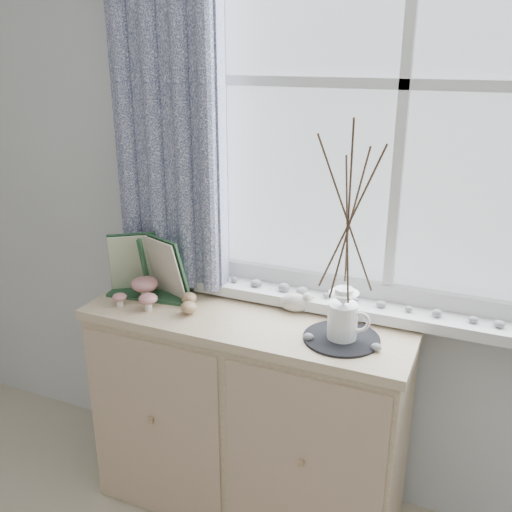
# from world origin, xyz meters

# --- Properties ---
(sideboard) EXTENTS (1.20, 0.45, 0.85)m
(sideboard) POSITION_xyz_m (-0.15, 1.75, 0.43)
(sideboard) COLOR beige
(sideboard) RESTS_ON ground
(botanical_book) EXTENTS (0.39, 0.18, 0.26)m
(botanical_book) POSITION_xyz_m (-0.57, 1.72, 0.98)
(botanical_book) COLOR #204328
(botanical_book) RESTS_ON sideboard
(toadstool_cluster) EXTENTS (0.18, 0.16, 0.10)m
(toadstool_cluster) POSITION_xyz_m (-0.56, 1.69, 0.91)
(toadstool_cluster) COLOR white
(toadstool_cluster) RESTS_ON sideboard
(wooden_eggs) EXTENTS (0.10, 0.11, 0.07)m
(wooden_eggs) POSITION_xyz_m (-0.37, 1.71, 0.88)
(wooden_eggs) COLOR #A2845A
(wooden_eggs) RESTS_ON sideboard
(songbird_figurine) EXTENTS (0.16, 0.10, 0.08)m
(songbird_figurine) POSITION_xyz_m (-0.01, 1.85, 0.89)
(songbird_figurine) COLOR silver
(songbird_figurine) RESTS_ON sideboard
(crocheted_doily) EXTENTS (0.25, 0.25, 0.01)m
(crocheted_doily) POSITION_xyz_m (0.21, 1.71, 0.85)
(crocheted_doily) COLOR black
(crocheted_doily) RESTS_ON sideboard
(twig_pitcher) EXTENTS (0.33, 0.33, 0.74)m
(twig_pitcher) POSITION_xyz_m (0.21, 1.71, 1.28)
(twig_pitcher) COLOR white
(twig_pitcher) RESTS_ON crocheted_doily
(sideboard_pebbles) EXTENTS (0.34, 0.23, 0.02)m
(sideboard_pebbles) POSITION_xyz_m (0.15, 1.75, 0.86)
(sideboard_pebbles) COLOR #9A9B9D
(sideboard_pebbles) RESTS_ON sideboard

